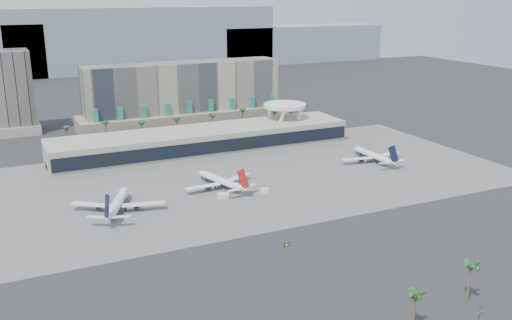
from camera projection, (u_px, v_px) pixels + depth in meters
name	position (u px, v px, depth m)	size (l,w,h in m)	color
ground	(298.00, 216.00, 228.92)	(900.00, 900.00, 0.00)	#232326
apron_pad	(243.00, 177.00, 276.67)	(260.00, 130.00, 0.06)	#5B5B59
mountain_ridge	(116.00, 44.00, 639.89)	(680.00, 60.00, 70.00)	gray
hotel	(184.00, 100.00, 379.67)	(140.00, 30.00, 42.00)	tan
office_tower	(11.00, 97.00, 357.40)	(30.00, 30.00, 52.00)	black
terminal	(204.00, 139.00, 322.44)	(170.00, 32.50, 14.50)	#B8B1A2
saucer_structure	(285.00, 108.00, 346.80)	(26.00, 26.00, 21.89)	white
palm_row	(195.00, 119.00, 354.70)	(157.80, 2.80, 13.10)	brown
airliner_left	(117.00, 204.00, 232.19)	(36.40, 37.49, 13.81)	white
airliner_centre	(221.00, 181.00, 260.50)	(35.22, 36.50, 12.93)	white
airliner_right	(373.00, 156.00, 300.60)	(36.58, 37.65, 13.00)	white
service_vehicle_a	(223.00, 196.00, 247.57)	(4.99, 2.44, 2.44)	silver
service_vehicle_b	(265.00, 190.00, 255.41)	(3.64, 2.08, 1.87)	white
taxiway_sign	(287.00, 245.00, 201.24)	(2.37, 1.06, 1.09)	black
near_palm_a	(415.00, 299.00, 149.63)	(6.00, 6.00, 11.66)	brown
near_palm_b	(470.00, 270.00, 162.77)	(6.00, 6.00, 12.95)	brown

